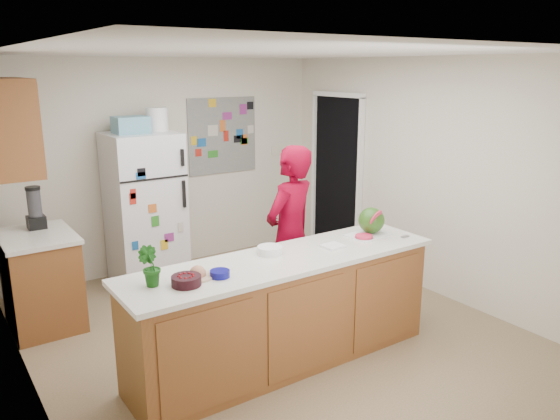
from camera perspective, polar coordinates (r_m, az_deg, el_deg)
floor at (r=5.20m, az=-0.94°, el=-12.73°), size 4.00×4.50×0.02m
wall_back at (r=6.72m, az=-11.69°, el=4.65°), size 4.00×0.02×2.50m
wall_left at (r=4.06m, az=-25.49°, el=-3.01°), size 0.02×4.50×2.50m
wall_right at (r=6.07m, az=15.08°, el=3.39°), size 0.02×4.50×2.50m
ceiling at (r=4.62m, az=-1.08°, el=16.24°), size 4.00×4.50×0.02m
doorway at (r=7.11m, az=5.98°, el=3.52°), size 0.03×0.85×2.04m
peninsula_base at (r=4.53m, az=0.43°, el=-10.73°), size 2.60×0.62×0.88m
peninsula_top at (r=4.35m, az=0.44°, el=-5.25°), size 2.68×0.70×0.04m
side_counter_base at (r=5.63m, az=-23.64°, el=-6.93°), size 0.60×0.80×0.86m
side_counter_top at (r=5.49m, az=-24.11°, el=-2.55°), size 0.64×0.84×0.04m
upper_cabinets at (r=5.23m, az=-26.58°, el=7.84°), size 0.35×1.00×0.80m
refrigerator at (r=6.30m, az=-13.92°, el=0.13°), size 0.75×0.70×1.70m
fridge_top_bin at (r=6.10m, az=-15.35°, el=8.57°), size 0.35×0.28×0.18m
photo_collage at (r=6.98m, az=-6.02°, el=7.72°), size 0.95×0.01×0.95m
person at (r=5.14m, az=1.08°, el=-2.66°), size 0.72×0.59×1.71m
blender_appliance at (r=5.64m, az=-24.24°, el=0.10°), size 0.13×0.13×0.38m
cutting_board at (r=4.96m, az=9.13°, el=-2.61°), size 0.38×0.30×0.01m
watermelon at (r=4.98m, az=9.53°, el=-1.08°), size 0.23×0.23×0.23m
watermelon_slice at (r=4.86m, az=8.76°, el=-2.74°), size 0.15×0.15×0.02m
cherry_bowl at (r=3.86m, az=-9.76°, el=-7.29°), size 0.21×0.21×0.07m
white_bowl at (r=4.43m, az=-1.07°, el=-4.20°), size 0.22×0.22×0.06m
cobalt_bowl at (r=3.97m, az=-6.30°, el=-6.63°), size 0.16×0.16×0.05m
plate at (r=3.99m, az=-8.60°, el=-6.88°), size 0.28×0.28×0.02m
paper_towel at (r=4.61m, az=5.54°, el=-3.76°), size 0.18×0.16×0.02m
keys at (r=4.99m, az=12.93°, el=-2.71°), size 0.08×0.04×0.01m
potted_plant at (r=3.86m, az=-13.48°, el=-5.76°), size 0.20×0.20×0.28m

